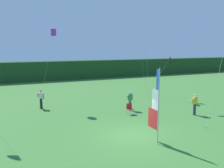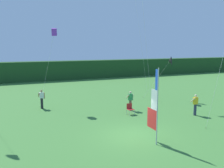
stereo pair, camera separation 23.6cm
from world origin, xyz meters
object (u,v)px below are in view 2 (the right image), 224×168
person_far_left (195,104)px  folding_chair (130,108)px  person_mid_field (42,99)px  banner_flag (154,107)px  kite_black_delta_4 (170,61)px  person_near_banner (130,100)px  kite_purple_box_1 (54,32)px

person_far_left → folding_chair: 5.22m
person_mid_field → person_far_left: person_far_left is taller
banner_flag → kite_black_delta_4: size_ratio=0.96×
folding_chair → kite_black_delta_4: (6.08, 3.12, 3.53)m
kite_black_delta_4 → folding_chair: bearing=-152.8°
folding_chair → person_mid_field: bearing=143.8°
banner_flag → person_far_left: banner_flag is taller
person_near_banner → kite_purple_box_1: bearing=144.6°
banner_flag → kite_purple_box_1: kite_purple_box_1 is taller
person_near_banner → kite_black_delta_4: (5.51, 2.06, 3.15)m
banner_flag → kite_black_delta_4: bearing=49.6°
person_far_left → person_near_banner: bearing=141.0°
person_far_left → folding_chair: size_ratio=1.91×
folding_chair → kite_purple_box_1: bearing=134.9°
kite_black_delta_4 → person_near_banner: bearing=-159.5°
person_mid_field → kite_purple_box_1: size_ratio=0.24×
person_far_left → kite_purple_box_1: 13.47m
person_far_left → kite_purple_box_1: (-9.72, 7.31, 5.80)m
person_near_banner → person_far_left: size_ratio=0.99×
person_mid_field → kite_purple_box_1: (1.36, 0.35, 5.80)m
person_mid_field → kite_black_delta_4: 12.96m
folding_chair → kite_purple_box_1: (-5.03, 5.04, 6.19)m
person_near_banner → kite_black_delta_4: bearing=20.5°
person_far_left → banner_flag: bearing=-150.7°
person_near_banner → person_mid_field: person_mid_field is taller
banner_flag → person_near_banner: 7.13m
person_near_banner → kite_black_delta_4: 6.67m
kite_black_delta_4 → kite_purple_box_1: bearing=170.2°
banner_flag → person_far_left: 7.09m
kite_purple_box_1 → person_far_left: bearing=-36.9°
person_mid_field → person_far_left: bearing=-32.1°
person_near_banner → folding_chair: 1.26m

